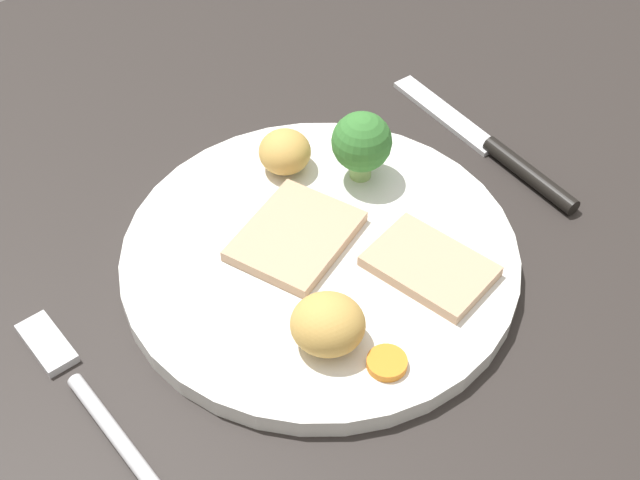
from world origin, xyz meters
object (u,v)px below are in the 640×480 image
object	(u,v)px
meat_slice_main	(296,236)
roast_potato_right	(285,152)
meat_slice_under	(430,266)
roast_potato_left	(328,324)
fork	(86,395)
carrot_coin_front	(387,363)
broccoli_floret	(362,143)
knife	(497,151)
dinner_plate	(320,258)

from	to	relation	value
meat_slice_main	roast_potato_right	distance (cm)	7.19
meat_slice_under	roast_potato_left	xyz separation A→B (cm)	(-8.54, -0.10, 1.25)
meat_slice_main	fork	bearing A→B (deg)	-176.57
carrot_coin_front	broccoli_floret	size ratio (longest dim) A/B	0.46
carrot_coin_front	fork	xyz separation A→B (cm)	(-14.16, 10.11, -1.28)
broccoli_floret	meat_slice_under	bearing A→B (deg)	-105.08
meat_slice_main	roast_potato_left	size ratio (longest dim) A/B	1.81
knife	broccoli_floret	bearing A→B (deg)	73.38
roast_potato_left	dinner_plate	bearing A→B (deg)	53.52
carrot_coin_front	fork	size ratio (longest dim) A/B	0.16
meat_slice_under	roast_potato_right	bearing A→B (deg)	94.08
meat_slice_under	knife	distance (cm)	13.94
dinner_plate	broccoli_floret	world-z (taller)	broccoli_floret
roast_potato_right	fork	world-z (taller)	roast_potato_right
fork	dinner_plate	bearing A→B (deg)	-91.49
broccoli_floret	roast_potato_left	bearing A→B (deg)	-139.38
carrot_coin_front	knife	distance (cm)	21.83
carrot_coin_front	dinner_plate	bearing A→B (deg)	73.15
fork	meat_slice_main	bearing A→B (deg)	-85.58
dinner_plate	roast_potato_right	size ratio (longest dim) A/B	6.94
meat_slice_main	knife	distance (cm)	17.69
dinner_plate	carrot_coin_front	xyz separation A→B (cm)	(-2.84, -9.37, 0.97)
roast_potato_right	carrot_coin_front	world-z (taller)	roast_potato_right
roast_potato_right	fork	size ratio (longest dim) A/B	0.24
roast_potato_left	broccoli_floret	size ratio (longest dim) A/B	0.85
fork	knife	xyz separation A→B (cm)	(33.91, -0.89, 0.06)
dinner_plate	knife	world-z (taller)	dinner_plate
knife	meat_slice_under	bearing A→B (deg)	117.65
meat_slice_main	roast_potato_left	bearing A→B (deg)	-116.06
carrot_coin_front	fork	bearing A→B (deg)	144.48
roast_potato_left	roast_potato_right	world-z (taller)	roast_potato_left
dinner_plate	fork	distance (cm)	17.02
roast_potato_right	broccoli_floret	distance (cm)	5.55
broccoli_floret	knife	xyz separation A→B (cm)	(10.17, -3.80, -3.94)
meat_slice_main	carrot_coin_front	bearing A→B (deg)	-101.28
meat_slice_main	meat_slice_under	xyz separation A→B (cm)	(4.84, -7.47, 0.00)
roast_potato_left	roast_potato_right	size ratio (longest dim) A/B	1.19
meat_slice_under	roast_potato_right	distance (cm)	13.51
roast_potato_right	knife	world-z (taller)	roast_potato_right
roast_potato_left	knife	distance (cm)	22.14
roast_potato_left	carrot_coin_front	distance (cm)	4.06
meat_slice_main	broccoli_floret	size ratio (longest dim) A/B	1.54
meat_slice_main	fork	xyz separation A→B (cm)	(-16.37, -0.98, -1.41)
fork	meat_slice_under	bearing A→B (deg)	-106.03
broccoli_floret	knife	size ratio (longest dim) A/B	0.28
meat_slice_main	broccoli_floret	distance (cm)	8.05
meat_slice_main	roast_potato_left	xyz separation A→B (cm)	(-3.70, -7.57, 1.25)
carrot_coin_front	knife	world-z (taller)	carrot_coin_front
knife	dinner_plate	bearing A→B (deg)	93.33
meat_slice_under	carrot_coin_front	xyz separation A→B (cm)	(-7.05, -3.62, -0.13)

